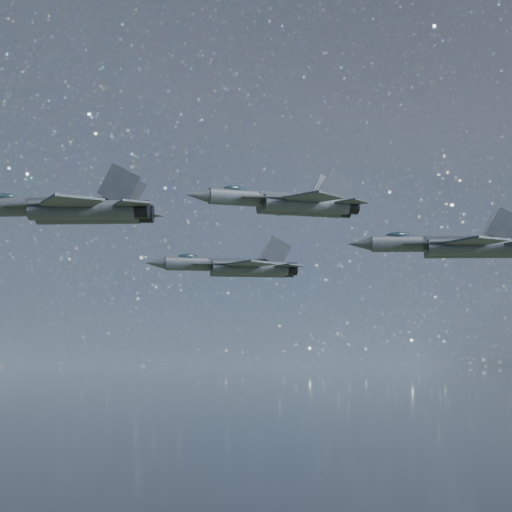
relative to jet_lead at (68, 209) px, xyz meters
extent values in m
cylinder|color=#2B3136|center=(-4.59, 0.81, 0.25)|extent=(8.37, 3.12, 1.73)
ellipsoid|color=#1B2A31|center=(-5.90, 1.04, 1.08)|extent=(2.80, 1.60, 0.85)
cube|color=#2B3136|center=(1.08, -0.19, 0.19)|extent=(9.23, 3.21, 1.44)
cylinder|color=#2B3136|center=(1.33, -1.36, -0.31)|extent=(9.46, 3.32, 1.73)
cylinder|color=#2B3136|center=(1.71, 0.82, -0.31)|extent=(9.46, 3.32, 1.73)
cylinder|color=black|center=(6.34, -2.24, -0.31)|extent=(1.69, 1.82, 1.59)
cylinder|color=black|center=(6.73, -0.06, -0.31)|extent=(1.69, 1.82, 1.59)
cube|color=#2B3136|center=(-2.88, -1.01, 0.12)|extent=(5.81, 3.20, 0.13)
cube|color=#2B3136|center=(-2.37, 1.93, 0.12)|extent=(5.78, 1.32, 0.13)
cube|color=#2B3136|center=(0.65, -3.94, -0.08)|extent=(5.69, 5.99, 0.22)
cube|color=#2B3136|center=(1.95, 3.48, -0.08)|extent=(6.31, 6.35, 0.22)
cube|color=#2B3136|center=(5.66, -3.58, -0.08)|extent=(3.34, 3.47, 0.17)
cube|color=#2B3136|center=(6.54, 1.43, -0.08)|extent=(3.73, 3.76, 0.17)
cube|color=#2B3136|center=(4.44, -2.19, 1.80)|extent=(3.77, 1.15, 3.94)
cube|color=#2B3136|center=(4.92, 0.54, 1.80)|extent=(3.86, 0.66, 3.94)
cylinder|color=#2B3136|center=(13.20, 29.55, -1.16)|extent=(8.31, 2.01, 1.74)
cone|color=#2B3136|center=(7.85, 29.38, -1.16)|extent=(2.73, 1.65, 1.56)
ellipsoid|color=#1B2A31|center=(11.86, 29.51, -0.32)|extent=(2.69, 1.26, 0.86)
cube|color=#2B3136|center=(19.00, 29.74, -1.21)|extent=(9.20, 1.97, 1.45)
cylinder|color=#2B3136|center=(19.48, 28.64, -1.71)|extent=(9.43, 2.04, 1.74)
cylinder|color=#2B3136|center=(19.41, 30.87, -1.71)|extent=(9.43, 2.04, 1.74)
cylinder|color=black|center=(24.61, 28.81, -1.71)|extent=(1.50, 1.65, 1.61)
cylinder|color=black|center=(24.54, 31.04, -1.71)|extent=(1.50, 1.65, 1.61)
cube|color=#2B3136|center=(15.26, 28.11, -1.29)|extent=(5.92, 2.13, 0.13)
cube|color=#2B3136|center=(15.16, 31.12, -1.29)|extent=(5.93, 2.49, 0.13)
cube|color=#2B3136|center=(19.34, 25.96, -1.49)|extent=(6.19, 6.35, 0.22)
cube|color=#2B3136|center=(19.10, 33.54, -1.49)|extent=(6.08, 6.28, 0.22)
cube|color=#2B3136|center=(24.21, 27.34, -1.49)|extent=(3.65, 3.72, 0.17)
cube|color=#2B3136|center=(24.05, 32.47, -1.49)|extent=(3.58, 3.67, 0.17)
cube|color=#2B3136|center=(22.73, 28.47, 0.41)|extent=(3.88, 0.53, 3.97)
cube|color=#2B3136|center=(22.63, 31.25, 0.41)|extent=(3.87, 0.62, 3.97)
cylinder|color=#2B3136|center=(15.04, -7.58, -0.13)|extent=(6.49, 2.35, 1.34)
cone|color=#2B3136|center=(10.97, -8.25, -0.13)|extent=(2.23, 1.52, 1.20)
ellipsoid|color=#1B2A31|center=(14.02, -7.74, 0.51)|extent=(2.16, 1.22, 0.66)
cube|color=#2B3136|center=(19.44, -6.85, -0.17)|extent=(7.16, 2.41, 1.12)
cylinder|color=#2B3136|center=(19.92, -7.64, -0.56)|extent=(7.33, 2.49, 1.34)
cylinder|color=#2B3136|center=(19.64, -5.95, -0.56)|extent=(7.33, 2.49, 1.34)
cylinder|color=black|center=(23.82, -7.00, -0.56)|extent=(1.30, 1.40, 1.24)
cylinder|color=black|center=(23.54, -5.31, -0.56)|extent=(1.30, 1.40, 1.24)
cube|color=#2B3136|center=(16.75, -8.47, -0.23)|extent=(4.49, 1.07, 0.10)
cube|color=#2B3136|center=(16.37, -6.18, -0.23)|extent=(4.51, 2.44, 0.10)
cube|color=#2B3136|center=(20.08, -9.70, -0.39)|extent=(4.89, 4.93, 0.17)
cube|color=#2B3136|center=(19.14, -3.94, -0.39)|extent=(4.43, 4.66, 0.17)
cube|color=#2B3136|center=(23.66, -8.16, -0.39)|extent=(2.89, 2.91, 0.13)
cube|color=#2B3136|center=(23.02, -4.26, -0.39)|extent=(2.60, 2.70, 0.13)
cube|color=#2B3136|center=(22.41, -7.45, 1.07)|extent=(2.99, 0.51, 3.06)
cube|color=#2B3136|center=(22.06, -5.33, 1.07)|extent=(2.93, 0.86, 3.06)
cylinder|color=#2B3136|center=(33.62, 7.91, -1.36)|extent=(8.20, 2.99, 1.69)
cone|color=#2B3136|center=(28.48, 8.77, -1.36)|extent=(2.82, 1.93, 1.52)
ellipsoid|color=#1B2A31|center=(32.33, 8.13, -0.54)|extent=(2.73, 1.55, 0.84)
cube|color=#2B3136|center=(39.18, 6.98, -1.41)|extent=(9.04, 3.07, 1.41)
cylinder|color=#2B3136|center=(39.43, 5.84, -1.90)|extent=(9.27, 3.17, 1.69)
cylinder|color=#2B3136|center=(39.79, 7.98, -1.90)|extent=(9.27, 3.17, 1.69)
cube|color=#2B3136|center=(35.30, 6.15, -1.49)|extent=(5.70, 3.09, 0.13)
cube|color=#2B3136|center=(35.78, 9.04, -1.49)|extent=(5.67, 1.34, 0.13)
cube|color=#2B3136|center=(38.79, 3.31, -1.68)|extent=(5.59, 5.89, 0.22)
cube|color=#2B3136|center=(40.00, 10.58, -1.68)|extent=(6.18, 6.23, 0.22)
cube|color=#2B3136|center=(44.51, 8.62, -1.68)|extent=(3.65, 3.68, 0.16)
cube|color=#2B3136|center=(42.49, 5.05, 0.16)|extent=(3.70, 1.09, 3.86)
cube|color=#2B3136|center=(42.94, 7.73, 0.16)|extent=(3.78, 0.64, 3.86)
camera|label=1|loc=(7.41, -75.64, -13.76)|focal=60.00mm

